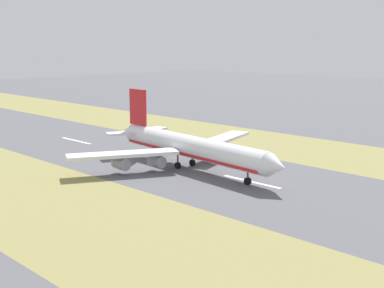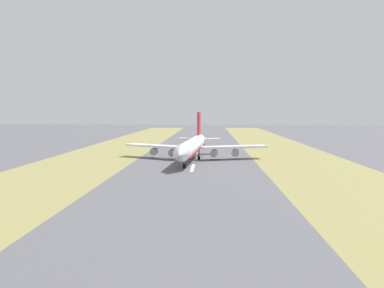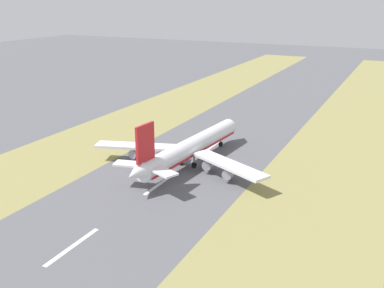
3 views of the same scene
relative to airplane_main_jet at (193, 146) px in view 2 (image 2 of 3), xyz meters
name	(u,v)px [view 2 (image 2 of 3)]	position (x,y,z in m)	size (l,w,h in m)	color
ground_plane	(195,161)	(-0.99, 3.10, -6.02)	(800.00, 800.00, 0.00)	#56565B
grass_median_west	(304,162)	(-45.99, 3.10, -6.02)	(40.00, 600.00, 0.01)	olive
grass_median_east	(89,160)	(44.01, 3.10, -6.02)	(40.00, 600.00, 0.01)	olive
centreline_dash_near	(199,147)	(-0.99, -58.10, -6.01)	(1.20, 18.00, 0.01)	silver
centreline_dash_mid	(196,155)	(-0.99, -18.10, -6.01)	(1.20, 18.00, 0.01)	silver
centreline_dash_far	(193,168)	(-0.99, 21.90, -6.01)	(1.20, 18.00, 0.01)	silver
airplane_main_jet	(193,146)	(0.00, 0.00, 0.00)	(63.91, 67.22, 20.20)	white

